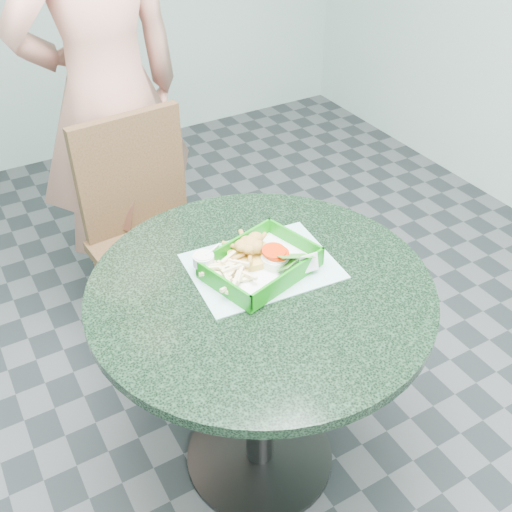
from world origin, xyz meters
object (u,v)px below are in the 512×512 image
cafe_table (260,336)px  dining_chair (147,225)px  diner_person (99,43)px  sauce_ramekin (206,256)px  food_basket (261,272)px  crab_sandwich (254,252)px

cafe_table → dining_chair: (-0.05, 0.75, -0.05)m
diner_person → sauce_ramekin: (-0.05, -0.90, -0.32)m
dining_chair → food_basket: (0.08, -0.71, 0.24)m
dining_chair → cafe_table: bearing=-90.6°
food_basket → sauce_ramekin: bearing=138.0°
sauce_ramekin → cafe_table: bearing=-59.8°
diner_person → food_basket: 1.06m
cafe_table → dining_chair: size_ratio=1.00×
dining_chair → crab_sandwich: size_ratio=7.44×
cafe_table → sauce_ramekin: (-0.09, 0.15, 0.22)m
food_basket → diner_person: bearing=93.9°
cafe_table → diner_person: size_ratio=0.41×
cafe_table → crab_sandwich: (0.04, 0.10, 0.22)m
diner_person → crab_sandwich: bearing=84.9°
cafe_table → diner_person: bearing=92.2°
crab_sandwich → sauce_ramekin: 0.13m
cafe_table → diner_person: diner_person is taller
crab_sandwich → diner_person: bearing=94.6°
diner_person → crab_sandwich: (0.08, -0.95, -0.32)m
cafe_table → crab_sandwich: bearing=69.5°
dining_chair → crab_sandwich: 0.71m
food_basket → crab_sandwich: (0.01, 0.05, 0.03)m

